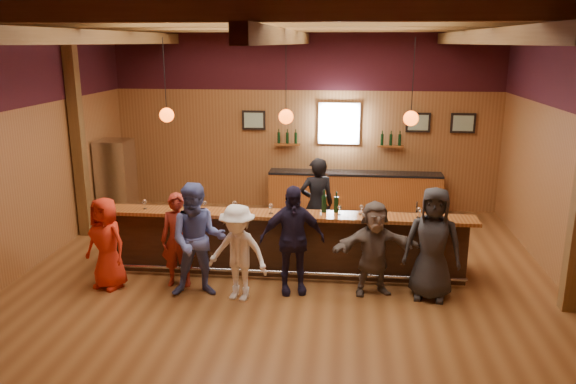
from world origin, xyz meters
name	(u,v)px	position (x,y,z in m)	size (l,w,h in m)	color
room	(286,84)	(0.00, 0.06, 3.21)	(9.04, 9.00, 4.52)	brown
bar_counter	(288,240)	(0.02, 0.15, 0.52)	(6.30, 1.07, 1.11)	black
back_bar_cabinet	(354,192)	(1.20, 3.72, 0.48)	(4.00, 0.52, 0.95)	brown
window	(339,123)	(0.80, 3.95, 2.05)	(0.95, 0.09, 0.95)	silver
framed_pictures	(377,122)	(1.67, 3.94, 2.10)	(5.35, 0.05, 0.45)	black
wine_shelves	(338,142)	(0.80, 3.88, 1.62)	(3.00, 0.18, 0.30)	brown
pendant_lights	(286,116)	(0.00, 0.00, 2.71)	(4.24, 0.24, 1.37)	black
stainless_fridge	(116,180)	(-4.10, 2.60, 0.90)	(0.70, 0.70, 1.80)	silver
customer_orange	(106,243)	(-2.80, -0.96, 0.76)	(0.74, 0.48, 1.51)	red
customer_redvest	(178,240)	(-1.68, -0.76, 0.78)	(0.57, 0.37, 1.56)	maroon
customer_denim	(198,240)	(-1.26, -1.09, 0.91)	(0.88, 0.69, 1.82)	#525FA5
customer_white	(238,253)	(-0.61, -1.17, 0.76)	(0.99, 0.57, 1.53)	white
customer_navy	(292,240)	(0.18, -0.82, 0.88)	(1.03, 0.43, 1.75)	#1D1830
customer_brown	(374,248)	(1.46, -0.74, 0.76)	(1.41, 0.45, 1.52)	#61554D
customer_dark	(433,244)	(2.34, -0.81, 0.89)	(0.87, 0.57, 1.78)	#262628
bartender	(317,204)	(0.46, 1.14, 0.90)	(0.66, 0.43, 1.80)	black
ice_bucket	(292,205)	(0.10, -0.07, 1.22)	(0.21, 0.21, 0.23)	brown
bottle_a	(336,204)	(0.85, -0.02, 1.25)	(0.08, 0.08, 0.36)	black
bottle_b	(324,203)	(0.65, -0.04, 1.26)	(0.08, 0.08, 0.38)	black
glass_a	(145,202)	(-2.41, -0.18, 1.23)	(0.08, 0.08, 0.17)	silver
glass_b	(174,205)	(-1.87, -0.28, 1.23)	(0.08, 0.08, 0.17)	silver
glass_c	(205,203)	(-1.38, -0.13, 1.22)	(0.07, 0.07, 0.16)	silver
glass_d	(235,204)	(-0.85, -0.16, 1.24)	(0.08, 0.08, 0.19)	silver
glass_e	(271,206)	(-0.23, -0.22, 1.24)	(0.08, 0.08, 0.18)	silver
glass_f	(340,208)	(0.91, -0.16, 1.22)	(0.07, 0.07, 0.16)	silver
glass_g	(361,207)	(1.27, -0.10, 1.23)	(0.07, 0.07, 0.16)	silver
glass_h	(419,210)	(2.19, -0.19, 1.24)	(0.08, 0.08, 0.18)	silver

